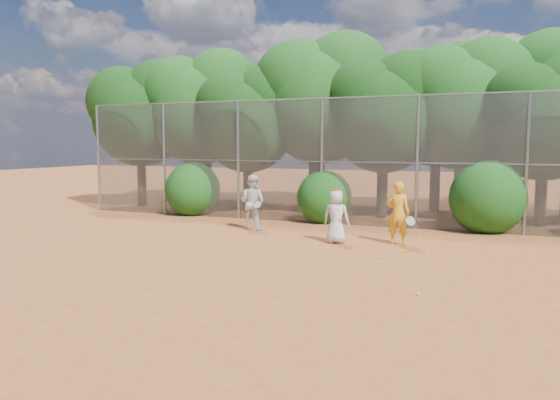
% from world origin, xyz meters
% --- Properties ---
extents(ground, '(80.00, 80.00, 0.00)m').
position_xyz_m(ground, '(0.00, 0.00, 0.00)').
color(ground, '#A15224').
rests_on(ground, ground).
extents(fence_back, '(20.05, 0.09, 4.03)m').
position_xyz_m(fence_back, '(-0.12, 6.00, 2.05)').
color(fence_back, gray).
rests_on(fence_back, ground).
extents(tree_0, '(4.38, 3.81, 6.00)m').
position_xyz_m(tree_0, '(-9.44, 8.04, 3.93)').
color(tree_0, black).
rests_on(tree_0, ground).
extents(tree_1, '(4.64, 4.03, 6.35)m').
position_xyz_m(tree_1, '(-6.94, 8.54, 4.16)').
color(tree_1, black).
rests_on(tree_1, ground).
extents(tree_2, '(3.99, 3.47, 5.47)m').
position_xyz_m(tree_2, '(-4.45, 7.83, 3.58)').
color(tree_2, black).
rests_on(tree_2, ground).
extents(tree_3, '(4.89, 4.26, 6.70)m').
position_xyz_m(tree_3, '(-1.94, 8.84, 4.40)').
color(tree_3, black).
rests_on(tree_3, ground).
extents(tree_4, '(4.19, 3.64, 5.73)m').
position_xyz_m(tree_4, '(0.55, 8.24, 3.76)').
color(tree_4, black).
rests_on(tree_4, ground).
extents(tree_5, '(4.51, 3.92, 6.17)m').
position_xyz_m(tree_5, '(3.06, 9.04, 4.05)').
color(tree_5, black).
rests_on(tree_5, ground).
extents(tree_6, '(3.86, 3.36, 5.29)m').
position_xyz_m(tree_6, '(5.55, 8.03, 3.47)').
color(tree_6, black).
rests_on(tree_6, ground).
extents(tree_9, '(4.83, 4.20, 6.62)m').
position_xyz_m(tree_9, '(-7.94, 10.84, 4.34)').
color(tree_9, black).
rests_on(tree_9, ground).
extents(tree_10, '(5.15, 4.48, 7.06)m').
position_xyz_m(tree_10, '(-2.93, 11.05, 4.63)').
color(tree_10, black).
rests_on(tree_10, ground).
extents(tree_11, '(4.64, 4.03, 6.35)m').
position_xyz_m(tree_11, '(2.06, 10.64, 4.16)').
color(tree_11, black).
rests_on(tree_11, ground).
extents(bush_0, '(2.00, 2.00, 2.00)m').
position_xyz_m(bush_0, '(-6.00, 6.30, 1.00)').
color(bush_0, '#124511').
rests_on(bush_0, ground).
extents(bush_1, '(1.80, 1.80, 1.80)m').
position_xyz_m(bush_1, '(-1.00, 6.30, 0.90)').
color(bush_1, '#124511').
rests_on(bush_1, ground).
extents(bush_2, '(2.20, 2.20, 2.20)m').
position_xyz_m(bush_2, '(4.00, 6.30, 1.10)').
color(bush_2, '#124511').
rests_on(bush_2, ground).
extents(player_yellow, '(0.83, 0.56, 1.63)m').
position_xyz_m(player_yellow, '(1.96, 3.26, 0.81)').
color(player_yellow, gold).
rests_on(player_yellow, ground).
extents(player_teen, '(0.69, 0.46, 1.42)m').
position_xyz_m(player_teen, '(0.46, 2.79, 0.71)').
color(player_teen, silver).
rests_on(player_teen, ground).
extents(player_white, '(0.89, 0.76, 1.65)m').
position_xyz_m(player_white, '(-2.51, 3.98, 0.83)').
color(player_white, silver).
rests_on(player_white, ground).
extents(ball_0, '(0.07, 0.07, 0.07)m').
position_xyz_m(ball_0, '(2.04, 0.82, 0.03)').
color(ball_0, '#C6E629').
rests_on(ball_0, ground).
extents(ball_1, '(0.07, 0.07, 0.07)m').
position_xyz_m(ball_1, '(2.27, 2.26, 0.03)').
color(ball_1, '#C6E629').
rests_on(ball_1, ground).
extents(ball_2, '(0.07, 0.07, 0.07)m').
position_xyz_m(ball_2, '(3.16, -1.38, 0.03)').
color(ball_2, '#C6E629').
rests_on(ball_2, ground).
extents(ball_3, '(0.07, 0.07, 0.07)m').
position_xyz_m(ball_3, '(2.86, 1.92, 0.03)').
color(ball_3, '#C6E629').
rests_on(ball_3, ground).
extents(ball_4, '(0.07, 0.07, 0.07)m').
position_xyz_m(ball_4, '(0.02, 1.59, 0.03)').
color(ball_4, '#C6E629').
rests_on(ball_4, ground).
extents(ball_5, '(0.07, 0.07, 0.07)m').
position_xyz_m(ball_5, '(2.36, 4.36, 0.03)').
color(ball_5, '#C6E629').
rests_on(ball_5, ground).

